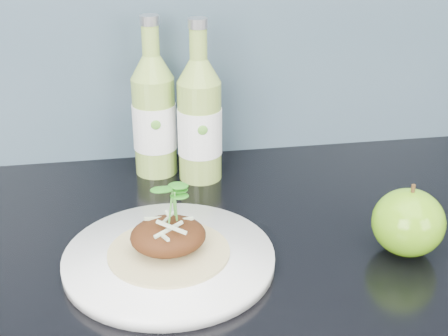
{
  "coord_description": "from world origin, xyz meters",
  "views": [
    {
      "loc": [
        -0.15,
        0.97,
        1.34
      ],
      "look_at": [
        -0.02,
        1.7,
        1.0
      ],
      "focal_mm": 50.0,
      "sensor_mm": 36.0,
      "label": 1
    }
  ],
  "objects": [
    {
      "name": "dinner_plate",
      "position": [
        -0.1,
        1.64,
        0.91
      ],
      "size": [
        0.33,
        0.33,
        0.02
      ],
      "color": "white",
      "rests_on": "kitchen_counter"
    },
    {
      "name": "pork_taco",
      "position": [
        -0.1,
        1.64,
        0.94
      ],
      "size": [
        0.15,
        0.15,
        0.1
      ],
      "color": "tan",
      "rests_on": "dinner_plate"
    },
    {
      "name": "green_apple",
      "position": [
        0.2,
        1.61,
        0.94
      ],
      "size": [
        0.12,
        0.12,
        0.1
      ],
      "rotation": [
        0.0,
        0.0,
        -0.34
      ],
      "color": "#3F910F",
      "rests_on": "kitchen_counter"
    },
    {
      "name": "cider_bottle_left",
      "position": [
        -0.1,
        1.91,
        1.0
      ],
      "size": [
        0.09,
        0.09,
        0.26
      ],
      "rotation": [
        0.0,
        0.0,
        -0.29
      ],
      "color": "#8AAC47",
      "rests_on": "kitchen_counter"
    },
    {
      "name": "cider_bottle_right",
      "position": [
        -0.03,
        1.88,
        1.0
      ],
      "size": [
        0.08,
        0.08,
        0.26
      ],
      "rotation": [
        0.0,
        0.0,
        0.16
      ],
      "color": "#87A745",
      "rests_on": "kitchen_counter"
    }
  ]
}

